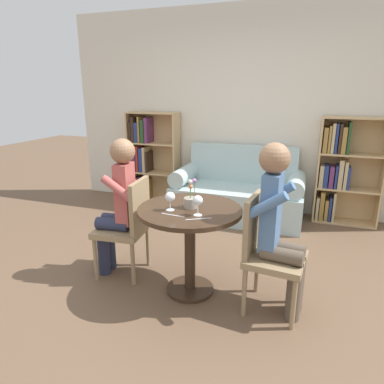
{
  "coord_description": "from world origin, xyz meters",
  "views": [
    {
      "loc": [
        0.86,
        -2.4,
        1.65
      ],
      "look_at": [
        0.0,
        0.05,
        0.86
      ],
      "focal_mm": 32.0,
      "sensor_mm": 36.0,
      "label": 1
    }
  ],
  "objects": [
    {
      "name": "ground_plane",
      "position": [
        0.0,
        0.0,
        0.0
      ],
      "size": [
        16.0,
        16.0,
        0.0
      ],
      "primitive_type": "plane",
      "color": "brown"
    },
    {
      "name": "back_wall",
      "position": [
        0.0,
        2.31,
        1.35
      ],
      "size": [
        5.2,
        0.05,
        2.7
      ],
      "color": "silver",
      "rests_on": "ground_plane"
    },
    {
      "name": "wine_glass_right",
      "position": [
        0.11,
        -0.13,
        0.86
      ],
      "size": [
        0.08,
        0.08,
        0.16
      ],
      "color": "white",
      "rests_on": "round_table"
    },
    {
      "name": "person_right",
      "position": [
        0.7,
        -0.03,
        0.71
      ],
      "size": [
        0.44,
        0.37,
        1.3
      ],
      "rotation": [
        0.0,
        0.0,
        1.47
      ],
      "color": "brown",
      "rests_on": "ground_plane"
    },
    {
      "name": "couch",
      "position": [
        0.0,
        1.88,
        0.31
      ],
      "size": [
        1.68,
        0.8,
        0.92
      ],
      "color": "#A8C1C1",
      "rests_on": "ground_plane"
    },
    {
      "name": "knife_left_setting",
      "position": [
        0.14,
        -0.2,
        0.74
      ],
      "size": [
        0.17,
        0.1,
        0.0
      ],
      "color": "silver",
      "rests_on": "round_table"
    },
    {
      "name": "chair_right",
      "position": [
        0.62,
        -0.02,
        0.49
      ],
      "size": [
        0.46,
        0.46,
        0.9
      ],
      "rotation": [
        0.0,
        0.0,
        1.47
      ],
      "color": "#937A56",
      "rests_on": "ground_plane"
    },
    {
      "name": "flower_vase",
      "position": [
        0.0,
        0.02,
        0.8
      ],
      "size": [
        0.11,
        0.11,
        0.23
      ],
      "color": "#9E9384",
      "rests_on": "round_table"
    },
    {
      "name": "bookshelf_right",
      "position": [
        1.24,
        2.15,
        0.67
      ],
      "size": [
        0.76,
        0.28,
        1.33
      ],
      "color": "tan",
      "rests_on": "ground_plane"
    },
    {
      "name": "person_left",
      "position": [
        -0.7,
        0.08,
        0.68
      ],
      "size": [
        0.44,
        0.37,
        1.25
      ],
      "rotation": [
        0.0,
        0.0,
        -1.48
      ],
      "color": "#282D47",
      "rests_on": "ground_plane"
    },
    {
      "name": "fork_left_setting",
      "position": [
        -0.07,
        -0.19,
        0.74
      ],
      "size": [
        0.19,
        0.03,
        0.0
      ],
      "color": "silver",
      "rests_on": "round_table"
    },
    {
      "name": "wine_glass_left",
      "position": [
        -0.13,
        -0.09,
        0.85
      ],
      "size": [
        0.08,
        0.08,
        0.15
      ],
      "color": "white",
      "rests_on": "round_table"
    },
    {
      "name": "bookshelf_left",
      "position": [
        -1.43,
        2.15,
        0.67
      ],
      "size": [
        0.76,
        0.28,
        1.33
      ],
      "color": "tan",
      "rests_on": "ground_plane"
    },
    {
      "name": "round_table",
      "position": [
        0.0,
        0.0,
        0.57
      ],
      "size": [
        0.83,
        0.83,
        0.74
      ],
      "color": "#382619",
      "rests_on": "ground_plane"
    },
    {
      "name": "chair_left",
      "position": [
        -0.62,
        0.09,
        0.49
      ],
      "size": [
        0.46,
        0.46,
        0.9
      ],
      "rotation": [
        0.0,
        0.0,
        -1.48
      ],
      "color": "#937A56",
      "rests_on": "ground_plane"
    }
  ]
}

